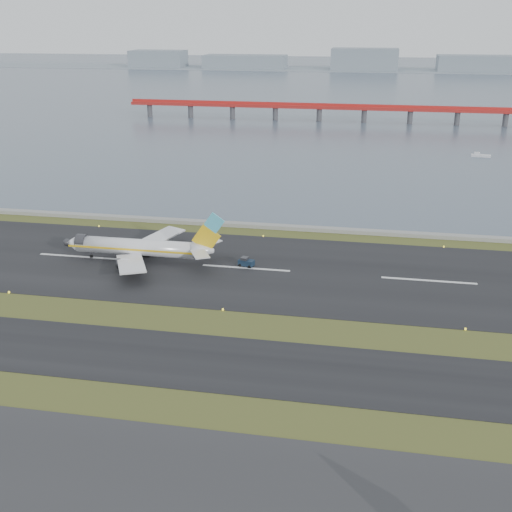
# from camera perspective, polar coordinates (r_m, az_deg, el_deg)

# --- Properties ---
(ground) EXTENTS (1000.00, 1000.00, 0.00)m
(ground) POSITION_cam_1_polar(r_m,az_deg,el_deg) (117.58, -3.80, -6.41)
(ground) COLOR #354B1A
(ground) RESTS_ON ground
(taxiway_strip) EXTENTS (1000.00, 18.00, 0.10)m
(taxiway_strip) POSITION_cam_1_polar(r_m,az_deg,el_deg) (107.37, -5.39, -9.22)
(taxiway_strip) COLOR black
(taxiway_strip) RESTS_ON ground
(runway_strip) EXTENTS (1000.00, 45.00, 0.10)m
(runway_strip) POSITION_cam_1_polar(r_m,az_deg,el_deg) (144.24, -0.89, -1.09)
(runway_strip) COLOR black
(runway_strip) RESTS_ON ground
(seawall) EXTENTS (1000.00, 2.50, 1.00)m
(seawall) POSITION_cam_1_polar(r_m,az_deg,el_deg) (171.88, 1.09, 2.66)
(seawall) COLOR gray
(seawall) RESTS_ON ground
(bay_water) EXTENTS (1400.00, 800.00, 1.30)m
(bay_water) POSITION_cam_1_polar(r_m,az_deg,el_deg) (564.57, 8.07, 14.89)
(bay_water) COLOR #4B5A6C
(bay_water) RESTS_ON ground
(red_pier) EXTENTS (260.00, 5.00, 10.20)m
(red_pier) POSITION_cam_1_polar(r_m,az_deg,el_deg) (354.47, 9.62, 12.78)
(red_pier) COLOR red
(red_pier) RESTS_ON ground
(far_shoreline) EXTENTS (1400.00, 80.00, 60.50)m
(far_shoreline) POSITION_cam_1_polar(r_m,az_deg,el_deg) (723.08, 9.91, 16.47)
(far_shoreline) COLOR gray
(far_shoreline) RESTS_ON ground
(airliner) EXTENTS (38.52, 32.89, 12.80)m
(airliner) POSITION_cam_1_polar(r_m,az_deg,el_deg) (149.39, -10.16, 0.75)
(airliner) COLOR white
(airliner) RESTS_ON ground
(pushback_tug) EXTENTS (3.78, 2.74, 2.18)m
(pushback_tug) POSITION_cam_1_polar(r_m,az_deg,el_deg) (145.02, -0.89, -0.54)
(pushback_tug) COLOR #132336
(pushback_tug) RESTS_ON ground
(workboat_far) EXTENTS (7.69, 3.00, 1.83)m
(workboat_far) POSITION_cam_1_polar(r_m,az_deg,el_deg) (277.45, 19.31, 8.43)
(workboat_far) COLOR silver
(workboat_far) RESTS_ON ground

